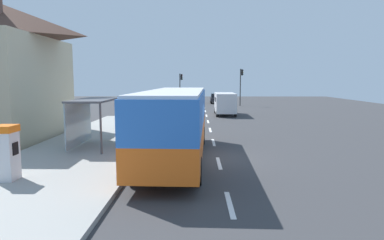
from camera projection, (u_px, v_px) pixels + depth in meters
The scene contains 21 objects.
ground_plane at pixel (205, 122), 29.90m from camera, with size 56.00×92.00×0.04m, color #38383A.
sidewalk_platform at pixel (91, 147), 18.07m from camera, with size 6.20×30.00×0.18m, color #999993.
lane_stripe_seg_0 at pixel (230, 204), 10.04m from camera, with size 0.16×2.20×0.01m, color silver.
lane_stripe_seg_1 at pixel (219, 163), 15.00m from camera, with size 0.16×2.20×0.01m, color silver.
lane_stripe_seg_2 at pixel (214, 142), 19.97m from camera, with size 0.16×2.20×0.01m, color silver.
lane_stripe_seg_3 at pixel (210, 130), 24.93m from camera, with size 0.16×2.20×0.01m, color silver.
lane_stripe_seg_4 at pixel (208, 122), 29.89m from camera, with size 0.16×2.20×0.01m, color silver.
lane_stripe_seg_5 at pixel (206, 116), 34.86m from camera, with size 0.16×2.20×0.01m, color silver.
lane_stripe_seg_6 at pixel (205, 111), 39.82m from camera, with size 0.16×2.20×0.01m, color silver.
lane_stripe_seg_7 at pixel (204, 108), 44.79m from camera, with size 0.16×2.20×0.01m, color silver.
bus at pixel (175, 120), 15.45m from camera, with size 2.90×11.09×3.21m.
white_van at pixel (225, 102), 35.48m from camera, with size 2.06×5.21×2.30m.
sedan_near at pixel (216, 98), 53.49m from camera, with size 1.89×4.42×1.52m.
ticket_machine at pixel (7, 152), 11.78m from camera, with size 0.66×0.76×1.94m.
recycling_bin_red at pixel (130, 138), 17.65m from camera, with size 0.52×0.52×0.95m, color red.
recycling_bin_blue at pixel (133, 136), 18.34m from camera, with size 0.52×0.52×0.95m, color blue.
recycling_bin_yellow at pixel (135, 134), 19.04m from camera, with size 0.52×0.52×0.95m, color yellow.
recycling_bin_green at pixel (138, 132), 19.73m from camera, with size 0.52×0.52×0.95m, color green.
traffic_light_near_side at pixel (241, 81), 47.78m from camera, with size 0.49×0.28×5.22m.
traffic_light_far_side at pixel (181, 84), 48.75m from camera, with size 0.49×0.28×4.58m.
bus_shelter at pixel (89, 110), 17.71m from camera, with size 1.80×4.00×2.50m.
Camera 1 is at (-0.73, -15.69, 3.68)m, focal length 31.68 mm.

